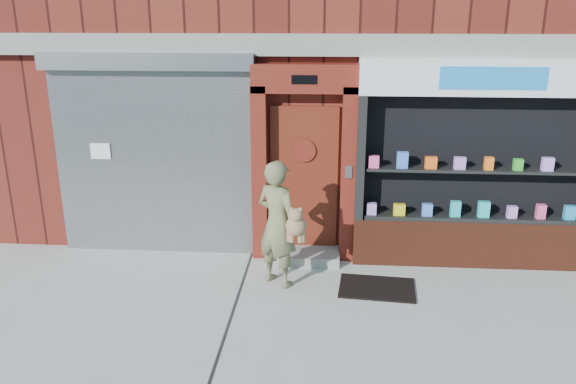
# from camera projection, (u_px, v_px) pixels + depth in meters

# --- Properties ---
(ground) EXTENTS (80.00, 80.00, 0.00)m
(ground) POSITION_uv_depth(u_px,v_px,m) (357.00, 320.00, 6.82)
(ground) COLOR #9E9E99
(ground) RESTS_ON ground
(shutter_bay) EXTENTS (3.10, 0.30, 3.04)m
(shutter_bay) POSITION_uv_depth(u_px,v_px,m) (153.00, 144.00, 8.34)
(shutter_bay) COLOR gray
(shutter_bay) RESTS_ON ground
(red_door_bay) EXTENTS (1.52, 0.58, 2.90)m
(red_door_bay) POSITION_uv_depth(u_px,v_px,m) (304.00, 164.00, 8.20)
(red_door_bay) COLOR #4E140D
(red_door_bay) RESTS_ON ground
(pharmacy_bay) EXTENTS (3.50, 0.41, 3.00)m
(pharmacy_bay) POSITION_uv_depth(u_px,v_px,m) (478.00, 174.00, 8.01)
(pharmacy_bay) COLOR #5A2415
(pharmacy_bay) RESTS_ON ground
(woman) EXTENTS (0.78, 0.71, 1.75)m
(woman) POSITION_uv_depth(u_px,v_px,m) (279.00, 224.00, 7.50)
(woman) COLOR #696945
(woman) RESTS_ON ground
(doormat) EXTENTS (1.07, 0.80, 0.03)m
(doormat) POSITION_uv_depth(u_px,v_px,m) (377.00, 288.00, 7.60)
(doormat) COLOR black
(doormat) RESTS_ON ground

